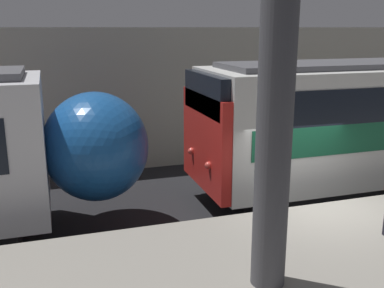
# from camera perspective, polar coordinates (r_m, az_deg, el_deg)

# --- Properties ---
(ground_plane) EXTENTS (120.00, 120.00, 0.00)m
(ground_plane) POSITION_cam_1_polar(r_m,az_deg,el_deg) (10.34, 15.51, -12.81)
(ground_plane) COLOR black
(station_rear_barrier) EXTENTS (50.00, 0.15, 4.68)m
(station_rear_barrier) POSITION_cam_1_polar(r_m,az_deg,el_deg) (15.65, 2.12, 6.00)
(station_rear_barrier) COLOR #B2AD9E
(station_rear_barrier) RESTS_ON ground
(support_pillar_near) EXTENTS (0.49, 0.49, 4.17)m
(support_pillar_near) POSITION_cam_1_polar(r_m,az_deg,el_deg) (6.09, 10.33, 0.13)
(support_pillar_near) COLOR #47474C
(support_pillar_near) RESTS_ON platform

